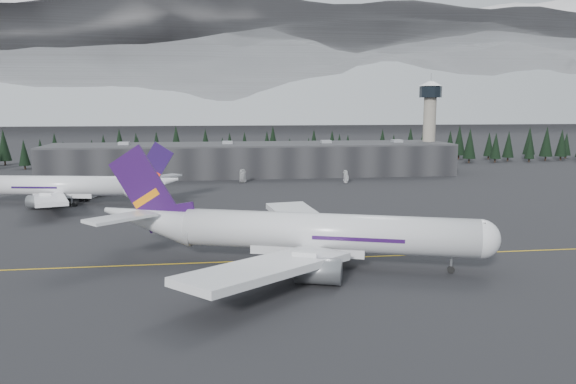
{
  "coord_description": "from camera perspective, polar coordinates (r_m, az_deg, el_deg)",
  "views": [
    {
      "loc": [
        -16.38,
        -99.61,
        27.6
      ],
      "look_at": [
        0.0,
        20.0,
        9.0
      ],
      "focal_mm": 35.0,
      "sensor_mm": 36.0,
      "label": 1
    }
  ],
  "objects": [
    {
      "name": "ground",
      "position": [
        104.66,
        1.5,
        -6.54
      ],
      "size": [
        1400.0,
        1400.0,
        0.0
      ],
      "primitive_type": "plane",
      "color": "black",
      "rests_on": "ground"
    },
    {
      "name": "taxiline",
      "position": [
        102.75,
        1.68,
        -6.82
      ],
      "size": [
        400.0,
        0.4,
        0.02
      ],
      "primitive_type": "cube",
      "color": "gold",
      "rests_on": "ground"
    },
    {
      "name": "terminal",
      "position": [
        226.21,
        -3.62,
        3.34
      ],
      "size": [
        160.0,
        30.0,
        12.6
      ],
      "color": "black",
      "rests_on": "ground"
    },
    {
      "name": "control_tower",
      "position": [
        245.31,
        14.2,
        7.51
      ],
      "size": [
        10.0,
        10.0,
        37.7
      ],
      "color": "gray",
      "rests_on": "ground"
    },
    {
      "name": "treeline",
      "position": [
        262.9,
        -4.21,
        4.35
      ],
      "size": [
        360.0,
        20.0,
        15.0
      ],
      "primitive_type": "cube",
      "color": "black",
      "rests_on": "ground"
    },
    {
      "name": "mountain_ridge",
      "position": [
        1100.08,
        -7.0,
        7.26
      ],
      "size": [
        4400.0,
        900.0,
        420.0
      ],
      "primitive_type": null,
      "color": "white",
      "rests_on": "ground"
    },
    {
      "name": "jet_main",
      "position": [
        97.98,
        0.4,
        -4.07
      ],
      "size": [
        68.47,
        61.57,
        20.72
      ],
      "rotation": [
        0.0,
        0.0,
        -0.33
      ],
      "color": "silver",
      "rests_on": "ground"
    },
    {
      "name": "jet_parked",
      "position": [
        170.15,
        -20.98,
        0.54
      ],
      "size": [
        59.85,
        54.75,
        17.77
      ],
      "rotation": [
        0.0,
        0.0,
        2.95
      ],
      "color": "silver",
      "rests_on": "ground"
    },
    {
      "name": "gse_vehicle_a",
      "position": [
        203.52,
        -4.63,
        1.13
      ],
      "size": [
        3.29,
        5.35,
        1.38
      ],
      "primitive_type": "imported",
      "rotation": [
        0.0,
        0.0,
        0.21
      ],
      "color": "silver",
      "rests_on": "ground"
    },
    {
      "name": "gse_vehicle_b",
      "position": [
        202.93,
        5.93,
        1.12
      ],
      "size": [
        5.04,
        3.05,
        1.61
      ],
      "primitive_type": "imported",
      "rotation": [
        0.0,
        0.0,
        -1.31
      ],
      "color": "white",
      "rests_on": "ground"
    }
  ]
}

